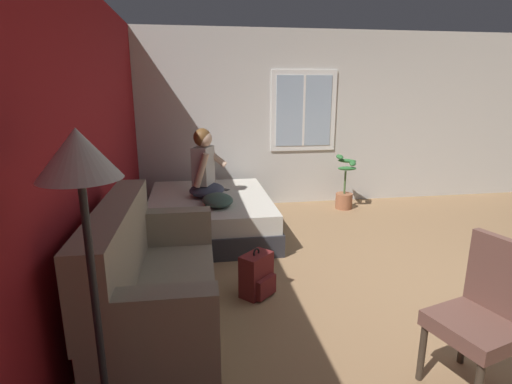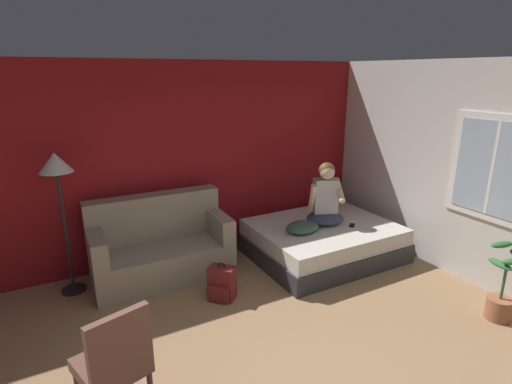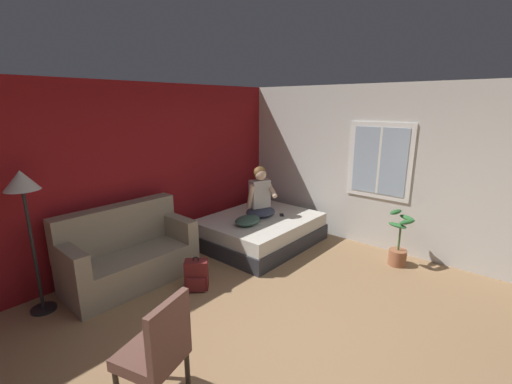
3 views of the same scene
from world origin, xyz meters
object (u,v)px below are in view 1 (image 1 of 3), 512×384
at_px(bed, 210,214).
at_px(person_seated, 205,169).
at_px(backpack, 257,275).
at_px(throw_pillow, 218,200).
at_px(potted_plant, 345,190).
at_px(side_chair, 485,312).
at_px(cell_phone, 224,189).
at_px(couch, 151,287).
at_px(floor_lamp, 82,190).

bearing_deg(bed, person_seated, 43.05).
bearing_deg(backpack, throw_pillow, 11.40).
height_order(throw_pillow, potted_plant, potted_plant).
xyz_separation_m(bed, person_seated, (0.05, 0.04, 0.60)).
distance_m(side_chair, cell_phone, 3.66).
height_order(bed, person_seated, person_seated).
relative_size(side_chair, throw_pillow, 2.04).
distance_m(side_chair, throw_pillow, 3.04).
relative_size(bed, couch, 1.14).
bearing_deg(side_chair, potted_plant, -8.86).
distance_m(bed, potted_plant, 2.24).
relative_size(bed, potted_plant, 2.29).
xyz_separation_m(couch, person_seated, (2.23, -0.49, 0.44)).
bearing_deg(cell_phone, bed, -165.40).
bearing_deg(couch, side_chair, -113.73).
relative_size(couch, person_seated, 1.96).
relative_size(bed, person_seated, 2.23).
distance_m(bed, cell_phone, 0.47).
bearing_deg(floor_lamp, throw_pillow, -14.94).
bearing_deg(floor_lamp, couch, -6.99).
relative_size(bed, floor_lamp, 1.15).
distance_m(person_seated, potted_plant, 2.33).
bearing_deg(potted_plant, backpack, 143.90).
distance_m(throw_pillow, cell_phone, 0.76).
distance_m(person_seated, cell_phone, 0.52).
xyz_separation_m(side_chair, cell_phone, (3.42, 1.31, -0.05)).
height_order(person_seated, throw_pillow, person_seated).
xyz_separation_m(couch, cell_phone, (2.51, -0.76, 0.09)).
xyz_separation_m(couch, floor_lamp, (-1.05, 0.13, 1.04)).
distance_m(couch, potted_plant, 3.94).
relative_size(person_seated, floor_lamp, 0.51).
xyz_separation_m(couch, throw_pillow, (1.76, -0.62, 0.16)).
relative_size(backpack, potted_plant, 0.54).
distance_m(person_seated, backpack, 1.93).
height_order(throw_pillow, floor_lamp, floor_lamp).
distance_m(couch, side_chair, 2.27).
bearing_deg(throw_pillow, person_seated, 15.27).
height_order(side_chair, throw_pillow, side_chair).
height_order(bed, cell_phone, cell_phone).
relative_size(person_seated, cell_phone, 6.08).
distance_m(backpack, throw_pillow, 1.38).
bearing_deg(bed, potted_plant, -71.52).
relative_size(backpack, throw_pillow, 0.95).
bearing_deg(bed, throw_pillow, -168.69).
bearing_deg(couch, backpack, -62.85).
xyz_separation_m(backpack, potted_plant, (2.44, -1.78, 0.11)).
bearing_deg(side_chair, cell_phone, 20.99).
bearing_deg(bed, backpack, -168.62).
bearing_deg(potted_plant, side_chair, 171.14).
xyz_separation_m(backpack, floor_lamp, (-1.51, 1.01, 1.24)).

